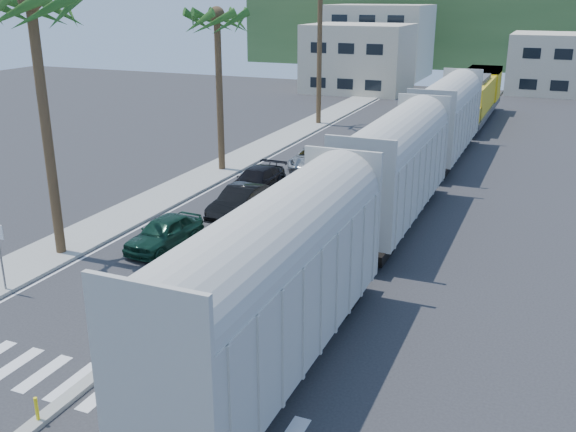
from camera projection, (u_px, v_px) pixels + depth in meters
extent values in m
plane|color=#28282B|center=(126.00, 354.00, 21.34)|extent=(140.00, 140.00, 0.00)
cube|color=gray|center=(240.00, 159.00, 46.20)|extent=(3.00, 90.00, 0.15)
cube|color=black|center=(425.00, 168.00, 44.13)|extent=(0.12, 100.00, 0.06)
cube|color=black|center=(446.00, 170.00, 43.60)|extent=(0.12, 100.00, 0.06)
cube|color=gray|center=(327.00, 191.00, 38.73)|extent=(0.45, 60.00, 0.15)
cylinder|color=yellow|center=(37.00, 409.00, 17.69)|extent=(0.10, 0.10, 0.70)
cylinder|color=yellow|center=(106.00, 355.00, 20.30)|extent=(0.10, 0.10, 0.70)
cylinder|color=yellow|center=(159.00, 314.00, 22.91)|extent=(0.10, 0.10, 0.70)
cylinder|color=yellow|center=(202.00, 282.00, 25.53)|extent=(0.10, 0.10, 0.70)
cylinder|color=yellow|center=(236.00, 255.00, 28.14)|extent=(0.10, 0.10, 0.70)
cylinder|color=yellow|center=(265.00, 233.00, 30.75)|extent=(0.10, 0.10, 0.70)
cylinder|color=yellow|center=(289.00, 214.00, 33.36)|extent=(0.10, 0.10, 0.70)
cylinder|color=yellow|center=(310.00, 198.00, 35.98)|extent=(0.10, 0.10, 0.70)
cylinder|color=yellow|center=(328.00, 185.00, 38.59)|extent=(0.10, 0.10, 0.70)
cylinder|color=yellow|center=(343.00, 172.00, 41.20)|extent=(0.10, 0.10, 0.70)
cylinder|color=yellow|center=(357.00, 162.00, 43.81)|extent=(0.10, 0.10, 0.70)
cylinder|color=yellow|center=(369.00, 152.00, 46.42)|extent=(0.10, 0.10, 0.70)
cylinder|color=yellow|center=(380.00, 144.00, 49.04)|extent=(0.10, 0.10, 0.70)
cylinder|color=yellow|center=(390.00, 137.00, 51.65)|extent=(0.10, 0.10, 0.70)
cylinder|color=yellow|center=(399.00, 130.00, 54.26)|extent=(0.10, 0.10, 0.70)
cylinder|color=yellow|center=(407.00, 124.00, 56.87)|extent=(0.10, 0.10, 0.70)
cube|color=silver|center=(87.00, 385.00, 19.59)|extent=(14.00, 2.20, 0.01)
cube|color=silver|center=(261.00, 163.00, 45.60)|extent=(0.12, 90.00, 0.01)
cube|color=silver|center=(389.00, 176.00, 42.18)|extent=(0.12, 90.00, 0.01)
cube|color=#B9B6AA|center=(274.00, 295.00, 19.44)|extent=(3.00, 12.88, 3.40)
cylinder|color=#B9B6AA|center=(274.00, 243.00, 18.89)|extent=(2.90, 12.58, 2.90)
cube|color=black|center=(275.00, 358.00, 20.16)|extent=(2.60, 12.88, 1.00)
cube|color=#B9B6AA|center=(395.00, 174.00, 32.51)|extent=(3.00, 12.88, 3.40)
cylinder|color=#B9B6AA|center=(397.00, 141.00, 31.95)|extent=(2.90, 12.58, 2.90)
cube|color=black|center=(392.00, 215.00, 33.22)|extent=(2.60, 12.88, 1.00)
cube|color=#B9B6AA|center=(446.00, 123.00, 45.57)|extent=(3.00, 12.88, 3.40)
cylinder|color=#B9B6AA|center=(448.00, 99.00, 45.01)|extent=(2.90, 12.58, 2.90)
cube|color=black|center=(444.00, 153.00, 46.28)|extent=(2.60, 12.88, 1.00)
cube|color=#4C4C4F|center=(474.00, 111.00, 60.04)|extent=(3.00, 17.00, 0.50)
cube|color=yellow|center=(474.00, 95.00, 58.66)|extent=(2.70, 12.24, 2.60)
cube|color=yellow|center=(484.00, 83.00, 64.46)|extent=(3.00, 3.74, 3.20)
cube|color=black|center=(474.00, 117.00, 60.23)|extent=(2.60, 13.60, 0.90)
cylinder|color=brown|center=(47.00, 137.00, 27.71)|extent=(0.44, 0.44, 11.00)
cylinder|color=brown|center=(220.00, 97.00, 41.91)|extent=(0.44, 0.44, 10.00)
sphere|color=#2B591B|center=(217.00, 14.00, 40.23)|extent=(3.20, 3.20, 3.20)
cylinder|color=brown|center=(319.00, 58.00, 57.15)|extent=(0.44, 0.44, 12.00)
cylinder|color=slate|center=(1.00, 258.00, 25.27)|extent=(0.08, 0.08, 3.00)
cube|color=#BFB398|center=(358.00, 58.00, 78.06)|extent=(12.00, 10.00, 8.00)
cube|color=#BFB398|center=(378.00, 41.00, 92.40)|extent=(14.00, 12.00, 10.00)
cube|color=#BFB398|center=(562.00, 64.00, 76.73)|extent=(12.00, 10.00, 7.00)
cube|color=#385628|center=(489.00, 29.00, 106.45)|extent=(80.00, 20.00, 12.00)
imported|color=#103223|center=(164.00, 232.00, 30.05)|extent=(2.46, 4.75, 1.53)
imported|color=black|center=(241.00, 201.00, 34.44)|extent=(2.19, 5.04, 1.61)
imported|color=black|center=(256.00, 181.00, 38.48)|extent=(2.46, 5.29, 1.49)
imported|color=#959899|center=(312.00, 158.00, 44.05)|extent=(3.12, 5.37, 1.39)
imported|color=#9EA0A5|center=(185.00, 323.00, 22.39)|extent=(0.73, 1.83, 0.94)
imported|color=silver|center=(181.00, 299.00, 22.14)|extent=(0.62, 0.43, 1.64)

